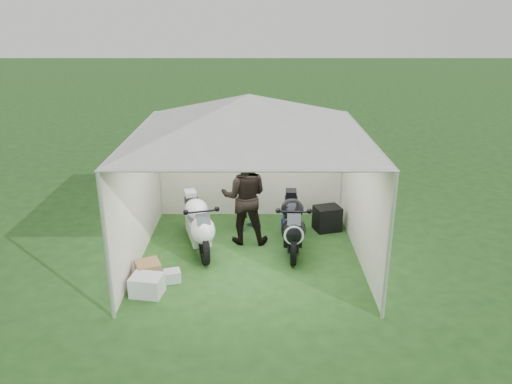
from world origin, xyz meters
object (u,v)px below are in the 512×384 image
at_px(equipment_box, 327,218).
at_px(crate_1, 148,271).
at_px(person_blue_jacket, 245,190).
at_px(paddock_stand, 290,223).
at_px(canopy_tent, 249,119).
at_px(crate_0, 147,285).
at_px(person_dark_jacket, 245,197).
at_px(motorcycle_white, 198,223).
at_px(motorcycle_black, 292,223).
at_px(crate_2, 172,276).

xyz_separation_m(equipment_box, crate_1, (-3.29, -2.08, -0.08)).
bearing_deg(person_blue_jacket, paddock_stand, 123.26).
xyz_separation_m(paddock_stand, crate_1, (-2.53, -2.09, 0.03)).
xyz_separation_m(canopy_tent, crate_0, (-1.63, -1.38, -2.41)).
relative_size(canopy_tent, crate_1, 14.61).
xyz_separation_m(equipment_box, crate_0, (-3.22, -2.51, -0.09)).
height_order(paddock_stand, person_dark_jacket, person_dark_jacket).
distance_m(motorcycle_white, person_blue_jacket, 1.35).
bearing_deg(equipment_box, crate_1, -147.64).
xyz_separation_m(motorcycle_black, crate_1, (-2.50, -1.19, -0.37)).
xyz_separation_m(motorcycle_black, person_blue_jacket, (-0.90, 0.97, 0.31)).
bearing_deg(motorcycle_white, motorcycle_black, -15.60).
xyz_separation_m(person_blue_jacket, equipment_box, (1.69, -0.07, -0.60)).
bearing_deg(crate_1, paddock_stand, 39.56).
height_order(canopy_tent, person_blue_jacket, canopy_tent).
bearing_deg(motorcycle_white, crate_1, -137.86).
height_order(motorcycle_white, crate_0, motorcycle_white).
distance_m(person_dark_jacket, crate_0, 2.61).
height_order(motorcycle_white, crate_1, motorcycle_white).
relative_size(motorcycle_white, paddock_stand, 5.16).
bearing_deg(equipment_box, crate_2, -143.89).
relative_size(canopy_tent, crate_0, 11.47).
height_order(equipment_box, crate_1, equipment_box).
height_order(motorcycle_black, person_blue_jacket, person_blue_jacket).
bearing_deg(crate_0, crate_2, 50.51).
distance_m(person_blue_jacket, crate_0, 3.08).
bearing_deg(crate_0, motorcycle_black, 33.65).
bearing_deg(person_blue_jacket, equipment_box, 125.07).
bearing_deg(person_dark_jacket, motorcycle_white, 26.09).
bearing_deg(crate_2, crate_1, 176.93).
relative_size(person_blue_jacket, crate_0, 3.46).
relative_size(equipment_box, crate_0, 1.04).
height_order(person_dark_jacket, crate_1, person_dark_jacket).
distance_m(motorcycle_white, crate_1, 1.43).
bearing_deg(equipment_box, motorcycle_black, -131.44).
relative_size(motorcycle_white, motorcycle_black, 0.98).
xyz_separation_m(person_dark_jacket, equipment_box, (1.70, 0.54, -0.68)).
xyz_separation_m(motorcycle_black, crate_2, (-2.09, -1.21, -0.44)).
height_order(motorcycle_white, person_dark_jacket, person_dark_jacket).
distance_m(crate_1, crate_2, 0.41).
height_order(canopy_tent, equipment_box, canopy_tent).
xyz_separation_m(motorcycle_black, person_dark_jacket, (-0.91, 0.36, 0.40)).
xyz_separation_m(person_dark_jacket, person_blue_jacket, (0.00, 0.61, -0.09)).
bearing_deg(canopy_tent, person_dark_jacket, 100.07).
height_order(person_blue_jacket, crate_0, person_blue_jacket).
distance_m(equipment_box, crate_2, 3.57).
relative_size(paddock_stand, crate_1, 0.97).
relative_size(canopy_tent, person_blue_jacket, 3.31).
bearing_deg(canopy_tent, paddock_stand, 53.84).
relative_size(motorcycle_black, equipment_box, 3.87).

